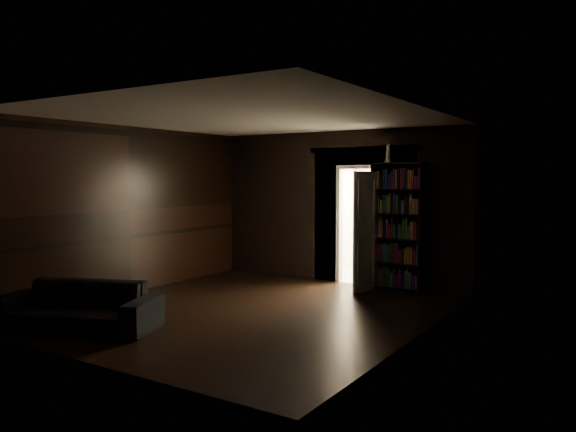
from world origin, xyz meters
TOP-DOWN VIEW (x-y plane):
  - ground at (0.00, 0.00)m, footprint 5.50×5.50m
  - room_walls at (-0.01, 1.07)m, footprint 5.02×5.61m
  - kitchen_alcove at (0.50, 3.87)m, footprint 2.20×1.80m
  - sofa at (-1.33, -1.94)m, footprint 2.22×1.54m
  - bookshelf at (1.25, 2.55)m, footprint 0.92×0.38m
  - refrigerator at (1.10, 4.03)m, footprint 0.81×0.76m
  - door at (0.85, 2.32)m, footprint 0.29×0.83m
  - figurine at (1.09, 2.47)m, footprint 0.12×0.12m
  - bottles at (1.03, 3.99)m, footprint 0.57×0.28m

SIDE VIEW (x-z plane):
  - ground at x=0.00m, z-range 0.00..0.00m
  - sofa at x=-1.33m, z-range 0.00..0.79m
  - refrigerator at x=1.10m, z-range 0.00..1.65m
  - door at x=0.85m, z-range 0.00..2.05m
  - bookshelf at x=1.25m, z-range 0.00..2.20m
  - kitchen_alcove at x=0.50m, z-range -0.09..2.51m
  - room_walls at x=-0.01m, z-range 0.26..3.10m
  - bottles at x=1.03m, z-range 1.65..1.89m
  - figurine at x=1.09m, z-range 2.20..2.51m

